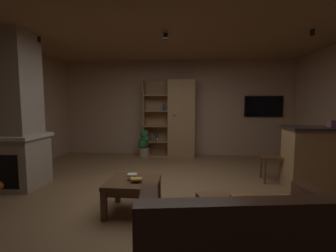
# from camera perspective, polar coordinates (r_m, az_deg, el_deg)

# --- Properties ---
(floor) EXTENTS (6.34, 5.93, 0.02)m
(floor) POSITION_cam_1_polar(r_m,az_deg,el_deg) (3.80, -0.56, -16.70)
(floor) COLOR olive
(floor) RESTS_ON ground
(wall_back) EXTENTS (6.46, 0.06, 2.60)m
(wall_back) POSITION_cam_1_polar(r_m,az_deg,el_deg) (6.51, 2.04, 4.29)
(wall_back) COLOR tan
(wall_back) RESTS_ON ground
(ceiling) EXTENTS (6.34, 5.93, 0.02)m
(ceiling) POSITION_cam_1_polar(r_m,az_deg,el_deg) (3.72, -0.60, 24.01)
(ceiling) COLOR #8E6B47
(window_pane_back) EXTENTS (0.75, 0.01, 0.76)m
(window_pane_back) POSITION_cam_1_polar(r_m,az_deg,el_deg) (6.51, -1.07, 4.46)
(window_pane_back) COLOR white
(stone_fireplace) EXTENTS (0.98, 0.78, 2.60)m
(stone_fireplace) POSITION_cam_1_polar(r_m,az_deg,el_deg) (4.71, -33.93, 1.45)
(stone_fireplace) COLOR tan
(stone_fireplace) RESTS_ON ground
(bookshelf_cabinet) EXTENTS (1.38, 0.41, 2.06)m
(bookshelf_cabinet) POSITION_cam_1_polar(r_m,az_deg,el_deg) (6.25, 2.51, 1.69)
(bookshelf_cabinet) COLOR #A87F51
(bookshelf_cabinet) RESTS_ON ground
(kitchen_bar_counter) EXTENTS (1.49, 0.59, 1.05)m
(kitchen_bar_counter) POSITION_cam_1_polar(r_m,az_deg,el_deg) (4.73, 35.30, -6.50)
(kitchen_bar_counter) COLOR #A87F51
(kitchen_bar_counter) RESTS_ON ground
(tissue_box) EXTENTS (0.13, 0.13, 0.11)m
(tissue_box) POSITION_cam_1_polar(r_m,az_deg,el_deg) (4.63, 35.41, 0.46)
(tissue_box) COLOR #995972
(tissue_box) RESTS_ON kitchen_bar_counter
(leather_couch) EXTENTS (1.72, 1.11, 0.84)m
(leather_couch) POSITION_cam_1_polar(r_m,az_deg,el_deg) (2.08, 18.09, -26.95)
(leather_couch) COLOR #4C2D1E
(leather_couch) RESTS_ON ground
(coffee_table) EXTENTS (0.67, 0.63, 0.42)m
(coffee_table) POSITION_cam_1_polar(r_m,az_deg,el_deg) (3.19, -8.59, -14.49)
(coffee_table) COLOR brown
(coffee_table) RESTS_ON ground
(table_book_0) EXTENTS (0.13, 0.11, 0.03)m
(table_book_0) POSITION_cam_1_polar(r_m,az_deg,el_deg) (3.13, -7.60, -12.95)
(table_book_0) COLOR #2D4C8C
(table_book_0) RESTS_ON coffee_table
(table_book_1) EXTENTS (0.15, 0.12, 0.02)m
(table_book_1) POSITION_cam_1_polar(r_m,az_deg,el_deg) (3.06, -7.80, -12.86)
(table_book_1) COLOR gold
(table_book_1) RESTS_ON coffee_table
(table_book_2) EXTENTS (0.13, 0.12, 0.03)m
(table_book_2) POSITION_cam_1_polar(r_m,az_deg,el_deg) (3.16, -8.81, -11.82)
(table_book_2) COLOR beige
(table_book_2) RESTS_ON coffee_table
(dining_chair) EXTENTS (0.46, 0.46, 0.92)m
(dining_chair) POSITION_cam_1_polar(r_m,az_deg,el_deg) (4.70, 25.61, -6.08)
(dining_chair) COLOR brown
(dining_chair) RESTS_ON ground
(potted_floor_plant) EXTENTS (0.31, 0.29, 0.74)m
(potted_floor_plant) POSITION_cam_1_polar(r_m,az_deg,el_deg) (6.26, -5.93, -4.29)
(potted_floor_plant) COLOR #9E896B
(potted_floor_plant) RESTS_ON ground
(wall_mounted_tv) EXTENTS (0.99, 0.06, 0.56)m
(wall_mounted_tv) POSITION_cam_1_polar(r_m,az_deg,el_deg) (6.74, 22.45, 4.49)
(wall_mounted_tv) COLOR black
(track_light_spot_0) EXTENTS (0.07, 0.07, 0.09)m
(track_light_spot_0) POSITION_cam_1_polar(r_m,az_deg,el_deg) (4.80, -29.26, 18.06)
(track_light_spot_0) COLOR black
(track_light_spot_1) EXTENTS (0.07, 0.07, 0.09)m
(track_light_spot_1) POSITION_cam_1_polar(r_m,az_deg,el_deg) (4.05, -0.60, 21.27)
(track_light_spot_1) COLOR black
(track_light_spot_2) EXTENTS (0.07, 0.07, 0.09)m
(track_light_spot_2) POSITION_cam_1_polar(r_m,az_deg,el_deg) (4.47, 32.02, 18.95)
(track_light_spot_2) COLOR black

